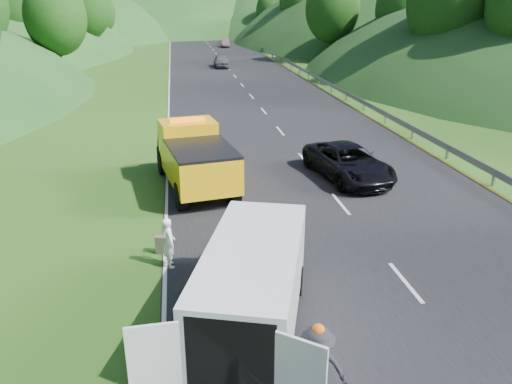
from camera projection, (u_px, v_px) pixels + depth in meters
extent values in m
plane|color=#38661E|center=(289.00, 258.00, 15.86)|extent=(320.00, 320.00, 0.00)
cube|color=black|center=(235.00, 76.00, 53.13)|extent=(14.00, 200.00, 0.02)
cube|color=gray|center=(279.00, 62.00, 65.72)|extent=(0.06, 140.00, 1.52)
cylinder|color=black|center=(163.00, 163.00, 23.25)|extent=(0.57, 1.17, 1.12)
cylinder|color=black|center=(207.00, 158.00, 23.89)|extent=(0.57, 1.17, 1.12)
cylinder|color=black|center=(181.00, 196.00, 19.31)|extent=(0.57, 1.17, 1.12)
cylinder|color=black|center=(234.00, 190.00, 19.95)|extent=(0.57, 1.17, 1.12)
cube|color=#FFB70D|center=(188.00, 144.00, 22.35)|extent=(2.67, 2.17, 2.12)
cube|color=#FFB70D|center=(201.00, 167.00, 20.24)|extent=(3.06, 4.15, 1.45)
cube|color=black|center=(201.00, 148.00, 19.95)|extent=(3.06, 4.15, 0.11)
cube|color=black|center=(183.00, 149.00, 23.75)|extent=(2.43, 1.70, 0.78)
cube|color=black|center=(181.00, 150.00, 24.42)|extent=(2.35, 0.62, 0.56)
cube|color=#FFB70D|center=(181.00, 133.00, 23.83)|extent=(2.35, 1.24, 1.22)
cube|color=orange|center=(187.00, 120.00, 21.95)|extent=(1.59, 0.54, 0.18)
cube|color=black|center=(185.00, 131.00, 22.90)|extent=(2.10, 0.45, 1.00)
cylinder|color=black|center=(231.00, 275.00, 14.05)|extent=(0.55, 0.88, 0.83)
cylinder|color=black|center=(297.00, 281.00, 13.78)|extent=(0.55, 0.88, 0.83)
cylinder|color=black|center=(199.00, 358.00, 10.81)|extent=(0.55, 0.88, 0.83)
cylinder|color=black|center=(284.00, 367.00, 10.55)|extent=(0.55, 0.88, 0.83)
cube|color=silver|center=(253.00, 282.00, 11.85)|extent=(3.65, 5.75, 1.91)
cube|color=silver|center=(268.00, 244.00, 14.61)|extent=(2.25, 1.51, 1.03)
cube|color=black|center=(267.00, 221.00, 14.12)|extent=(1.92, 0.92, 0.86)
cube|color=black|center=(231.00, 355.00, 9.42)|extent=(1.70, 0.63, 1.65)
cube|color=silver|center=(154.00, 365.00, 9.19)|extent=(0.98, 0.10, 1.75)
cube|color=silver|center=(300.00, 380.00, 8.81)|extent=(0.81, 0.65, 1.75)
imported|color=white|center=(171.00, 266.00, 15.36)|extent=(0.54, 0.66, 1.59)
imported|color=tan|center=(246.00, 257.00, 15.91)|extent=(0.57, 0.53, 0.93)
cube|color=#53523E|center=(162.00, 245.00, 16.04)|extent=(0.41, 0.30, 0.60)
imported|color=black|center=(347.00, 178.00, 22.90)|extent=(3.37, 5.75, 1.50)
imported|color=#4B494E|center=(221.00, 68.00, 59.96)|extent=(1.70, 4.22, 1.44)
imported|color=#61414E|center=(225.00, 47.00, 85.57)|extent=(1.35, 3.86, 1.27)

